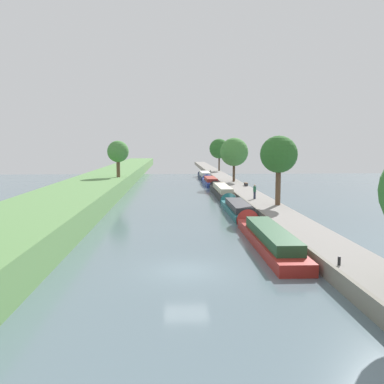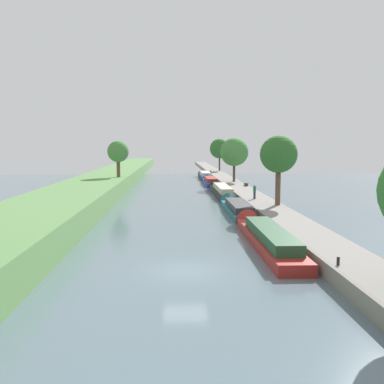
{
  "view_description": "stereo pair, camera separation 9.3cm",
  "coord_description": "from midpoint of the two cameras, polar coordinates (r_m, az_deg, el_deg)",
  "views": [
    {
      "loc": [
        -0.76,
        -23.43,
        7.12
      ],
      "look_at": [
        1.79,
        31.32,
        1.0
      ],
      "focal_mm": 39.92,
      "sensor_mm": 36.0,
      "label": 1
    },
    {
      "loc": [
        -0.67,
        -23.43,
        7.12
      ],
      "look_at": [
        1.79,
        31.32,
        1.0
      ],
      "focal_mm": 39.92,
      "sensor_mm": 36.0,
      "label": 2
    }
  ],
  "objects": [
    {
      "name": "mooring_bollard_near",
      "position": [
        23.61,
        19.05,
        -8.7
      ],
      "size": [
        0.16,
        0.16,
        0.45
      ],
      "color": "black",
      "rests_on": "right_towpath"
    },
    {
      "name": "tree_leftbank_downstream",
      "position": [
        65.36,
        -9.81,
        5.31
      ],
      "size": [
        3.24,
        3.24,
        5.5
      ],
      "color": "brown",
      "rests_on": "left_grassy_bank"
    },
    {
      "name": "narrowboat_blue",
      "position": [
        76.28,
        2.47,
        1.44
      ],
      "size": [
        2.14,
        12.19,
        2.04
      ],
      "color": "#283D93",
      "rests_on": "ground_plane"
    },
    {
      "name": "stone_quay",
      "position": [
        25.68,
        16.23,
        -8.88
      ],
      "size": [
        0.25,
        260.0,
        0.95
      ],
      "color": "gray",
      "rests_on": "ground_plane"
    },
    {
      "name": "narrowboat_navy",
      "position": [
        90.33,
        1.72,
        2.22
      ],
      "size": [
        2.14,
        13.84,
        2.17
      ],
      "color": "#141E42",
      "rests_on": "ground_plane"
    },
    {
      "name": "right_towpath",
      "position": [
        26.3,
        19.9,
        -8.71
      ],
      "size": [
        3.26,
        260.0,
        0.9
      ],
      "color": "gray",
      "rests_on": "ground_plane"
    },
    {
      "name": "tree_rightbank_midfar",
      "position": [
        71.91,
        5.7,
        5.33
      ],
      "size": [
        4.73,
        4.73,
        7.34
      ],
      "color": "#4C3828",
      "rests_on": "right_towpath"
    },
    {
      "name": "person_walking",
      "position": [
        49.42,
        8.41,
        0.09
      ],
      "size": [
        0.34,
        0.34,
        1.66
      ],
      "color": "#282D42",
      "rests_on": "right_towpath"
    },
    {
      "name": "ground_plane",
      "position": [
        24.5,
        -0.8,
        -10.52
      ],
      "size": [
        160.0,
        160.0,
        0.0
      ],
      "primitive_type": "plane",
      "color": "slate"
    },
    {
      "name": "tree_rightbank_far",
      "position": [
        101.49,
        3.73,
        5.8
      ],
      "size": [
        4.66,
        4.66,
        7.57
      ],
      "color": "#4C3828",
      "rests_on": "right_towpath"
    },
    {
      "name": "narrowboat_black",
      "position": [
        60.58,
        3.97,
        0.2
      ],
      "size": [
        1.97,
        16.72,
        2.05
      ],
      "color": "black",
      "rests_on": "ground_plane"
    },
    {
      "name": "narrowboat_red",
      "position": [
        31.09,
        9.94,
        -5.85
      ],
      "size": [
        2.14,
        15.43,
        2.1
      ],
      "color": "maroon",
      "rests_on": "ground_plane"
    },
    {
      "name": "narrowboat_teal",
      "position": [
        45.58,
        5.98,
        -2.03
      ],
      "size": [
        2.13,
        12.99,
        2.03
      ],
      "color": "#195B60",
      "rests_on": "ground_plane"
    },
    {
      "name": "tree_rightbank_midnear",
      "position": [
        44.61,
        11.55,
        4.88
      ],
      "size": [
        3.82,
        3.82,
        7.13
      ],
      "color": "brown",
      "rests_on": "right_towpath"
    },
    {
      "name": "park_bench",
      "position": [
        64.94,
        7.28,
        1.13
      ],
      "size": [
        0.44,
        1.5,
        0.47
      ],
      "color": "#333338",
      "rests_on": "right_towpath"
    },
    {
      "name": "mooring_bollard_far",
      "position": [
        96.33,
        2.55,
        2.8
      ],
      "size": [
        0.16,
        0.16,
        0.45
      ],
      "color": "black",
      "rests_on": "right_towpath"
    }
  ]
}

